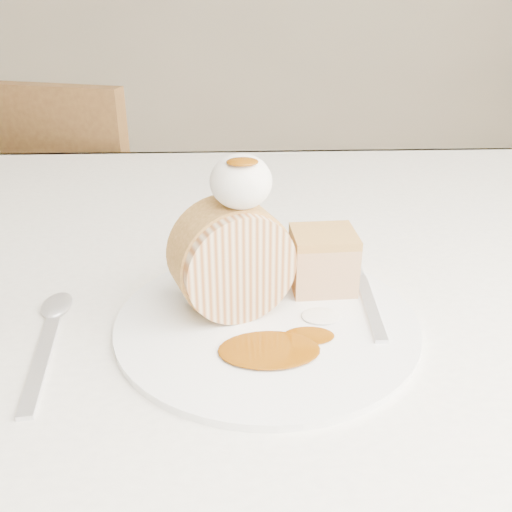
{
  "coord_description": "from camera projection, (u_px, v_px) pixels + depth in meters",
  "views": [
    {
      "loc": [
        -0.03,
        -0.4,
        1.05
      ],
      "look_at": [
        -0.01,
        0.06,
        0.82
      ],
      "focal_mm": 40.0,
      "sensor_mm": 36.0,
      "label": 1
    }
  ],
  "objects": [
    {
      "name": "spoon",
      "position": [
        41.0,
        362.0,
        0.49
      ],
      "size": [
        0.05,
        0.17,
        0.0
      ],
      "primitive_type": "cube",
      "rotation": [
        0.0,
        0.0,
        0.12
      ],
      "color": "silver",
      "rests_on": "table"
    },
    {
      "name": "roulade_slice",
      "position": [
        232.0,
        260.0,
        0.53
      ],
      "size": [
        0.12,
        0.09,
        0.11
      ],
      "primitive_type": "cylinder",
      "rotation": [
        1.57,
        0.0,
        0.36
      ],
      "color": "#CEB78F",
      "rests_on": "plate"
    },
    {
      "name": "chair_far",
      "position": [
        76.0,
        238.0,
        1.34
      ],
      "size": [
        0.5,
        0.5,
        0.86
      ],
      "rotation": [
        0.0,
        0.0,
        2.86
      ],
      "color": "brown",
      "rests_on": "ground"
    },
    {
      "name": "whipped_cream",
      "position": [
        241.0,
        182.0,
        0.5
      ],
      "size": [
        0.06,
        0.06,
        0.05
      ],
      "primitive_type": "ellipsoid",
      "color": "white",
      "rests_on": "roulade_slice"
    },
    {
      "name": "plate",
      "position": [
        267.0,
        322.0,
        0.54
      ],
      "size": [
        0.3,
        0.3,
        0.01
      ],
      "primitive_type": "cylinder",
      "rotation": [
        0.0,
        0.0,
        0.05
      ],
      "color": "white",
      "rests_on": "table"
    },
    {
      "name": "cake_chunk",
      "position": [
        323.0,
        264.0,
        0.58
      ],
      "size": [
        0.07,
        0.06,
        0.05
      ],
      "primitive_type": "cube",
      "rotation": [
        0.0,
        0.0,
        0.05
      ],
      "color": "tan",
      "rests_on": "plate"
    },
    {
      "name": "table",
      "position": [
        259.0,
        320.0,
        0.72
      ],
      "size": [
        1.4,
        0.9,
        0.75
      ],
      "color": "white",
      "rests_on": "ground"
    },
    {
      "name": "caramel_pool",
      "position": [
        269.0,
        350.0,
        0.49
      ],
      "size": [
        0.09,
        0.06,
        0.0
      ],
      "primitive_type": null,
      "rotation": [
        0.0,
        0.0,
        0.05
      ],
      "color": "#6F3804",
      "rests_on": "plate"
    },
    {
      "name": "fork",
      "position": [
        370.0,
        306.0,
        0.56
      ],
      "size": [
        0.03,
        0.17,
        0.0
      ],
      "primitive_type": "cube",
      "rotation": [
        0.0,
        0.0,
        -0.05
      ],
      "color": "silver",
      "rests_on": "plate"
    },
    {
      "name": "caramel_drizzle",
      "position": [
        242.0,
        155.0,
        0.48
      ],
      "size": [
        0.03,
        0.02,
        0.01
      ],
      "primitive_type": "ellipsoid",
      "color": "#6F3804",
      "rests_on": "whipped_cream"
    }
  ]
}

